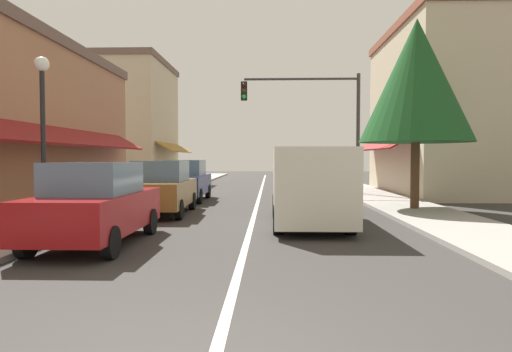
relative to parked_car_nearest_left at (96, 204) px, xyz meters
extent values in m
plane|color=#33302D|center=(3.20, 12.13, -0.88)|extent=(80.00, 80.00, 0.00)
cube|color=gray|center=(-2.30, 12.13, -0.82)|extent=(2.60, 56.00, 0.12)
cube|color=gray|center=(8.70, 12.13, -0.82)|extent=(2.60, 56.00, 0.12)
cube|color=silver|center=(3.20, 12.13, -0.88)|extent=(0.14, 52.00, 0.01)
cube|color=slate|center=(-3.66, 6.13, 0.52)|extent=(0.08, 10.64, 1.80)
cube|color=maroon|center=(-3.05, 6.13, 1.72)|extent=(1.27, 11.76, 0.73)
cube|color=slate|center=(-3.66, 3.05, 3.29)|extent=(0.08, 1.10, 1.30)
cube|color=slate|center=(-3.66, 9.21, 3.29)|extent=(0.08, 1.10, 1.30)
cube|color=#BCAD8E|center=(12.29, 14.13, 3.22)|extent=(4.58, 10.00, 8.19)
cube|color=brown|center=(12.29, 14.13, 7.51)|extent=(4.78, 10.20, 0.40)
cube|color=slate|center=(10.06, 14.13, 0.52)|extent=(0.08, 7.60, 1.80)
cube|color=maroon|center=(9.45, 14.13, 1.72)|extent=(1.27, 8.40, 0.73)
cube|color=slate|center=(10.06, 11.93, 5.02)|extent=(0.08, 1.10, 1.30)
cube|color=slate|center=(10.06, 16.33, 5.02)|extent=(0.08, 1.10, 1.30)
cube|color=#BCAD8E|center=(-5.80, 22.13, 3.23)|extent=(4.41, 8.00, 8.22)
cube|color=brown|center=(-5.80, 22.13, 7.54)|extent=(4.61, 8.20, 0.40)
cube|color=slate|center=(-3.66, 22.13, 0.52)|extent=(0.08, 6.08, 1.80)
cube|color=olive|center=(-3.05, 22.13, 1.72)|extent=(1.27, 6.72, 0.73)
cube|color=slate|center=(-3.66, 20.37, 5.04)|extent=(0.08, 1.10, 1.30)
cube|color=slate|center=(-3.66, 23.89, 5.04)|extent=(0.08, 1.10, 1.30)
cube|color=maroon|center=(0.00, 0.03, -0.17)|extent=(1.74, 4.11, 0.80)
cube|color=slate|center=(0.00, -0.07, 0.56)|extent=(1.53, 2.01, 0.66)
cylinder|color=black|center=(-0.79, 1.38, -0.57)|extent=(0.20, 0.62, 0.62)
cylinder|color=black|center=(0.80, 1.38, -0.57)|extent=(0.20, 0.62, 0.62)
cylinder|color=black|center=(-0.80, -1.32, -0.57)|extent=(0.20, 0.62, 0.62)
cylinder|color=black|center=(0.79, -1.33, -0.57)|extent=(0.20, 0.62, 0.62)
cube|color=brown|center=(0.16, 5.23, -0.17)|extent=(1.83, 4.15, 0.80)
cube|color=slate|center=(0.16, 5.13, 0.56)|extent=(1.57, 2.04, 0.66)
cylinder|color=black|center=(-0.67, 6.56, -0.57)|extent=(0.22, 0.63, 0.62)
cylinder|color=black|center=(0.91, 6.60, -0.57)|extent=(0.22, 0.63, 0.62)
cylinder|color=black|center=(-0.60, 3.85, -0.57)|extent=(0.22, 0.63, 0.62)
cylinder|color=black|center=(0.98, 3.90, -0.57)|extent=(0.22, 0.63, 0.62)
cube|color=navy|center=(0.05, 9.91, -0.17)|extent=(1.75, 4.11, 0.80)
cube|color=slate|center=(0.05, 9.81, 0.56)|extent=(1.54, 2.01, 0.66)
cylinder|color=black|center=(-0.75, 11.26, -0.57)|extent=(0.21, 0.62, 0.62)
cylinder|color=black|center=(0.83, 11.27, -0.57)|extent=(0.21, 0.62, 0.62)
cylinder|color=black|center=(-0.73, 8.55, -0.57)|extent=(0.21, 0.62, 0.62)
cylinder|color=black|center=(0.85, 8.57, -0.57)|extent=(0.21, 0.62, 0.62)
cube|color=beige|center=(4.80, 3.03, 0.29)|extent=(1.96, 5.00, 1.90)
cube|color=slate|center=(4.80, 5.43, 0.72)|extent=(1.73, 0.27, 0.84)
cube|color=black|center=(4.80, 5.61, -0.40)|extent=(1.86, 0.20, 0.24)
cylinder|color=black|center=(3.92, 4.58, -0.52)|extent=(0.24, 0.72, 0.72)
cylinder|color=black|center=(5.68, 4.57, -0.52)|extent=(0.24, 0.72, 0.72)
cylinder|color=black|center=(3.91, 1.48, -0.52)|extent=(0.24, 0.72, 0.72)
cylinder|color=black|center=(5.68, 1.47, -0.52)|extent=(0.24, 0.72, 0.72)
cylinder|color=#333333|center=(8.00, 12.64, 2.10)|extent=(0.18, 0.18, 5.95)
cylinder|color=#333333|center=(5.22, 12.64, 4.82)|extent=(5.55, 0.12, 0.12)
cube|color=black|center=(2.45, 12.46, 4.22)|extent=(0.30, 0.24, 0.90)
sphere|color=#420F0F|center=(2.45, 12.33, 4.50)|extent=(0.20, 0.20, 0.20)
sphere|color=#3D2D0C|center=(2.45, 12.33, 4.22)|extent=(0.20, 0.20, 0.20)
sphere|color=green|center=(2.45, 12.33, 3.94)|extent=(0.20, 0.20, 0.20)
cylinder|color=black|center=(-1.93, 1.58, 1.12)|extent=(0.12, 0.12, 4.01)
sphere|color=white|center=(-1.93, 1.58, 3.31)|extent=(0.36, 0.36, 0.36)
cylinder|color=#4C331E|center=(8.73, 6.26, 0.61)|extent=(0.30, 0.30, 2.98)
cone|color=#19471E|center=(8.73, 6.26, 3.64)|extent=(3.85, 3.85, 4.24)
camera|label=1|loc=(3.72, -9.43, 0.99)|focal=31.51mm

